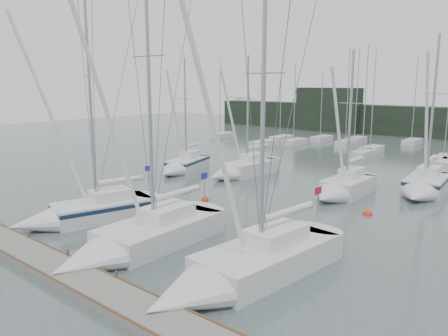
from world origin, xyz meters
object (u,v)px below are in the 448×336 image
object	(u,v)px
sailboat_mid_b	(239,170)
sailboat_mid_c	(341,190)
sailboat_mid_a	(182,166)
buoy_b	(367,215)
sailboat_near_right	(234,273)
sailboat_near_center	(129,243)
sailboat_mid_d	(423,187)
buoy_a	(205,200)
sailboat_near_left	(77,214)

from	to	relation	value
sailboat_mid_b	sailboat_mid_c	world-z (taller)	sailboat_mid_b
sailboat_mid_a	sailboat_mid_b	distance (m)	6.13
sailboat_mid_a	buoy_b	size ratio (longest dim) A/B	18.07
sailboat_near_right	sailboat_mid_b	size ratio (longest dim) A/B	1.28
sailboat_mid_c	sailboat_near_center	bearing A→B (deg)	-100.30
sailboat_near_center	buoy_b	distance (m)	16.48
sailboat_mid_b	sailboat_mid_d	size ratio (longest dim) A/B	0.91
sailboat_mid_b	sailboat_mid_d	world-z (taller)	sailboat_mid_d
buoy_b	sailboat_near_right	bearing A→B (deg)	-91.55
sailboat_near_center	buoy_a	distance (m)	11.29
sailboat_mid_a	sailboat_mid_c	bearing A→B (deg)	-13.91
sailboat_mid_a	sailboat_mid_b	xyz separation A→B (m)	(5.79, 2.01, -0.00)
sailboat_near_center	sailboat_mid_c	xyz separation A→B (m)	(3.49, 18.04, 0.04)
sailboat_near_left	buoy_a	xyz separation A→B (m)	(2.59, 9.36, -0.62)
sailboat_near_center	sailboat_mid_d	size ratio (longest dim) A/B	1.29
sailboat_near_right	sailboat_mid_d	bearing A→B (deg)	92.12
buoy_a	sailboat_mid_d	bearing A→B (deg)	44.97
sailboat_mid_c	sailboat_mid_d	world-z (taller)	sailboat_mid_d
sailboat_near_right	sailboat_mid_c	distance (m)	17.61
sailboat_near_left	sailboat_mid_d	distance (m)	26.44
sailboat_near_right	buoy_a	size ratio (longest dim) A/B	25.40
sailboat_mid_d	sailboat_near_left	bearing A→B (deg)	-129.21
sailboat_near_right	sailboat_mid_a	xyz separation A→B (m)	(-19.81, 16.39, -0.01)
sailboat_near_center	sailboat_near_right	world-z (taller)	sailboat_near_center
sailboat_mid_b	buoy_a	bearing A→B (deg)	-65.77
sailboat_near_center	buoy_a	bearing A→B (deg)	109.55
buoy_b	buoy_a	bearing A→B (deg)	-158.11
sailboat_near_right	buoy_a	distance (m)	14.51
sailboat_mid_d	sailboat_near_center	bearing A→B (deg)	-114.54
sailboat_near_center	sailboat_mid_c	size ratio (longest dim) A/B	1.43
sailboat_near_left	sailboat_mid_c	size ratio (longest dim) A/B	1.29
sailboat_mid_b	sailboat_near_center	bearing A→B (deg)	-65.69
sailboat_mid_a	buoy_b	distance (m)	20.32
sailboat_near_left	buoy_b	distance (m)	19.42
sailboat_mid_d	buoy_b	bearing A→B (deg)	-104.33
sailboat_mid_a	sailboat_mid_c	distance (m)	16.78
buoy_b	sailboat_near_center	bearing A→B (deg)	-114.90
sailboat_near_right	sailboat_mid_d	distance (m)	22.28
sailboat_near_left	sailboat_mid_b	size ratio (longest dim) A/B	1.27
sailboat_mid_a	buoy_a	distance (m)	11.28
sailboat_near_center	buoy_b	world-z (taller)	sailboat_near_center
sailboat_near_center	sailboat_near_right	bearing A→B (deg)	4.15
sailboat_near_left	sailboat_near_center	world-z (taller)	sailboat_near_center
sailboat_near_center	sailboat_mid_c	distance (m)	18.37
sailboat_near_left	buoy_b	world-z (taller)	sailboat_near_left
buoy_a	sailboat_near_right	bearing A→B (deg)	-42.58
sailboat_mid_d	sailboat_mid_c	bearing A→B (deg)	-139.27
sailboat_mid_b	buoy_b	distance (m)	15.00
sailboat_mid_c	buoy_a	world-z (taller)	sailboat_mid_c
buoy_b	sailboat_mid_a	bearing A→B (deg)	173.95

